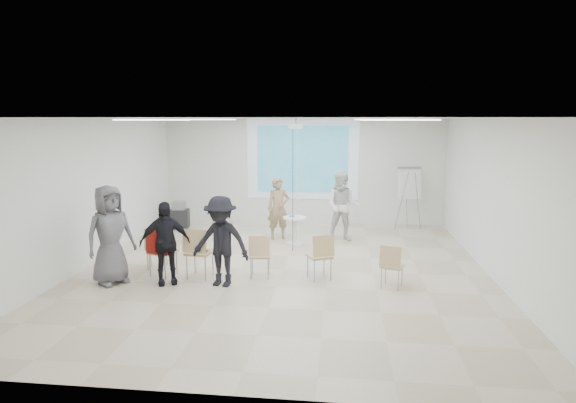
# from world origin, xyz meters

# --- Properties ---
(floor) EXTENTS (8.00, 9.00, 0.10)m
(floor) POSITION_xyz_m (0.00, 0.00, -0.05)
(floor) COLOR beige
(floor) RESTS_ON ground
(ceiling) EXTENTS (8.00, 9.00, 0.10)m
(ceiling) POSITION_xyz_m (0.00, 0.00, 3.05)
(ceiling) COLOR white
(ceiling) RESTS_ON wall_back
(wall_back) EXTENTS (8.00, 0.10, 3.00)m
(wall_back) POSITION_xyz_m (0.00, 4.55, 1.50)
(wall_back) COLOR silver
(wall_back) RESTS_ON floor
(wall_left) EXTENTS (0.10, 9.00, 3.00)m
(wall_left) POSITION_xyz_m (-4.05, 0.00, 1.50)
(wall_left) COLOR silver
(wall_left) RESTS_ON floor
(wall_right) EXTENTS (0.10, 9.00, 3.00)m
(wall_right) POSITION_xyz_m (4.05, 0.00, 1.50)
(wall_right) COLOR silver
(wall_right) RESTS_ON floor
(projection_halo) EXTENTS (3.20, 0.01, 2.30)m
(projection_halo) POSITION_xyz_m (0.00, 4.49, 1.85)
(projection_halo) COLOR silver
(projection_halo) RESTS_ON wall_back
(projection_image) EXTENTS (2.60, 0.01, 1.90)m
(projection_image) POSITION_xyz_m (0.00, 4.47, 1.85)
(projection_image) COLOR teal
(projection_image) RESTS_ON wall_back
(pedestal_table) EXTENTS (0.59, 0.59, 0.69)m
(pedestal_table) POSITION_xyz_m (0.03, 1.99, 0.38)
(pedestal_table) COLOR white
(pedestal_table) RESTS_ON floor
(player_left) EXTENTS (0.74, 0.61, 1.76)m
(player_left) POSITION_xyz_m (-0.43, 2.50, 0.88)
(player_left) COLOR #A08562
(player_left) RESTS_ON floor
(player_right) EXTENTS (1.02, 0.86, 1.92)m
(player_right) POSITION_xyz_m (1.16, 2.50, 0.96)
(player_right) COLOR white
(player_right) RESTS_ON floor
(controller_left) EXTENTS (0.08, 0.13, 0.04)m
(controller_left) POSITION_xyz_m (-0.25, 2.75, 1.16)
(controller_left) COLOR silver
(controller_left) RESTS_ON player_left
(controller_right) EXTENTS (0.06, 0.12, 0.04)m
(controller_right) POSITION_xyz_m (0.98, 2.75, 1.29)
(controller_right) COLOR silver
(controller_right) RESTS_ON player_right
(chair_far_left) EXTENTS (0.48, 0.50, 0.86)m
(chair_far_left) POSITION_xyz_m (-2.54, -0.25, 0.51)
(chair_far_left) COLOR tan
(chair_far_left) RESTS_ON floor
(chair_left_mid) EXTENTS (0.56, 0.58, 0.94)m
(chair_left_mid) POSITION_xyz_m (-2.28, -0.70, 0.56)
(chair_left_mid) COLOR tan
(chair_left_mid) RESTS_ON floor
(chair_left_inner) EXTENTS (0.51, 0.54, 0.98)m
(chair_left_inner) POSITION_xyz_m (-1.53, -0.74, 0.58)
(chair_left_inner) COLOR tan
(chair_left_inner) RESTS_ON floor
(chair_center) EXTENTS (0.44, 0.46, 0.85)m
(chair_center) POSITION_xyz_m (-0.38, -0.58, 0.50)
(chair_center) COLOR tan
(chair_center) RESTS_ON floor
(chair_right_inner) EXTENTS (0.56, 0.58, 0.89)m
(chair_right_inner) POSITION_xyz_m (0.77, -0.55, 0.52)
(chair_right_inner) COLOR tan
(chair_right_inner) RESTS_ON floor
(chair_right_far) EXTENTS (0.48, 0.50, 0.80)m
(chair_right_far) POSITION_xyz_m (2.03, -0.88, 0.47)
(chair_right_far) COLOR tan
(chair_right_far) RESTS_ON floor
(red_jacket) EXTENTS (0.49, 0.25, 0.46)m
(red_jacket) POSITION_xyz_m (-2.26, -0.84, 0.72)
(red_jacket) COLOR #AE1E15
(red_jacket) RESTS_ON chair_left_mid
(laptop) EXTENTS (0.39, 0.30, 0.03)m
(laptop) POSITION_xyz_m (-1.52, -0.63, 0.53)
(laptop) COLOR black
(laptop) RESTS_ON chair_left_inner
(audience_left) EXTENTS (1.18, 0.99, 1.75)m
(audience_left) POSITION_xyz_m (-2.04, -1.06, 0.88)
(audience_left) COLOR black
(audience_left) RESTS_ON floor
(audience_mid) EXTENTS (1.30, 0.85, 1.86)m
(audience_mid) POSITION_xyz_m (-1.00, -1.04, 0.93)
(audience_mid) COLOR black
(audience_mid) RESTS_ON floor
(audience_outer) EXTENTS (1.13, 1.19, 2.04)m
(audience_outer) POSITION_xyz_m (-3.03, -1.14, 1.02)
(audience_outer) COLOR slate
(audience_outer) RESTS_ON floor
(flipchart_easel) EXTENTS (0.74, 0.57, 1.72)m
(flipchart_easel) POSITION_xyz_m (2.94, 3.93, 1.26)
(flipchart_easel) COLOR gray
(flipchart_easel) RESTS_ON floor
(av_cart) EXTENTS (0.55, 0.46, 0.75)m
(av_cart) POSITION_xyz_m (-3.29, 3.33, 0.35)
(av_cart) COLOR black
(av_cart) RESTS_ON floor
(ceiling_projector) EXTENTS (0.30, 0.25, 3.00)m
(ceiling_projector) POSITION_xyz_m (0.10, 1.49, 2.69)
(ceiling_projector) COLOR white
(ceiling_projector) RESTS_ON ceiling
(fluor_panel_nw) EXTENTS (1.20, 0.30, 0.02)m
(fluor_panel_nw) POSITION_xyz_m (-2.00, 2.00, 2.97)
(fluor_panel_nw) COLOR white
(fluor_panel_nw) RESTS_ON ceiling
(fluor_panel_ne) EXTENTS (1.20, 0.30, 0.02)m
(fluor_panel_ne) POSITION_xyz_m (2.00, 2.00, 2.97)
(fluor_panel_ne) COLOR white
(fluor_panel_ne) RESTS_ON ceiling
(fluor_panel_sw) EXTENTS (1.20, 0.30, 0.02)m
(fluor_panel_sw) POSITION_xyz_m (-2.00, -1.50, 2.97)
(fluor_panel_sw) COLOR white
(fluor_panel_sw) RESTS_ON ceiling
(fluor_panel_se) EXTENTS (1.20, 0.30, 0.02)m
(fluor_panel_se) POSITION_xyz_m (2.00, -1.50, 2.97)
(fluor_panel_se) COLOR white
(fluor_panel_se) RESTS_ON ceiling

